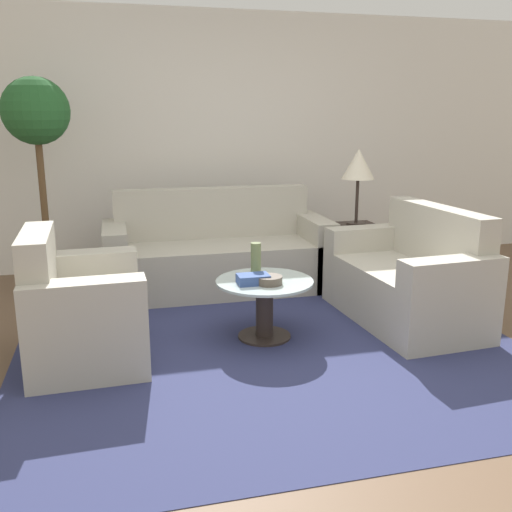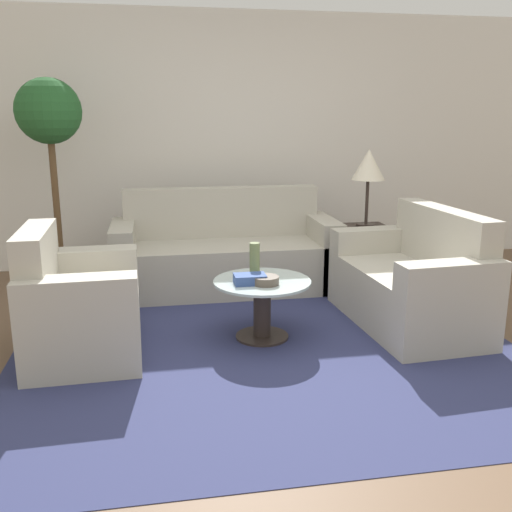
{
  "view_description": "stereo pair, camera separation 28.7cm",
  "coord_description": "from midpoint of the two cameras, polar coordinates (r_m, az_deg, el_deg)",
  "views": [
    {
      "loc": [
        -1.06,
        -3.16,
        1.58
      ],
      "look_at": [
        -0.06,
        0.83,
        0.55
      ],
      "focal_mm": 40.0,
      "sensor_mm": 36.0,
      "label": 1
    },
    {
      "loc": [
        -0.78,
        -3.22,
        1.58
      ],
      "look_at": [
        -0.06,
        0.83,
        0.55
      ],
      "focal_mm": 40.0,
      "sensor_mm": 36.0,
      "label": 2
    }
  ],
  "objects": [
    {
      "name": "ground_plane",
      "position": [
        3.68,
        5.52,
        -11.45
      ],
      "size": [
        14.0,
        14.0,
        0.0
      ],
      "primitive_type": "plane",
      "color": "brown"
    },
    {
      "name": "sofa_main",
      "position": [
        5.28,
        -1.57,
        -0.0
      ],
      "size": [
        2.02,
        0.78,
        0.91
      ],
      "color": "#B2AD9E",
      "rests_on": "ground_plane"
    },
    {
      "name": "book_stack",
      "position": [
        3.95,
        1.47,
        -2.34
      ],
      "size": [
        0.22,
        0.14,
        0.07
      ],
      "rotation": [
        0.0,
        0.0,
        0.0
      ],
      "color": "#334C8C",
      "rests_on": "coffee_table"
    },
    {
      "name": "coffee_table",
      "position": [
        4.08,
        2.64,
        -4.54
      ],
      "size": [
        0.7,
        0.7,
        0.43
      ],
      "color": "#332823",
      "rests_on": "ground_plane"
    },
    {
      "name": "wall_back",
      "position": [
        6.11,
        -1.47,
        11.41
      ],
      "size": [
        10.0,
        0.06,
        2.6
      ],
      "color": "white",
      "rests_on": "ground_plane"
    },
    {
      "name": "side_table",
      "position": [
        5.52,
        12.26,
        0.08
      ],
      "size": [
        0.42,
        0.42,
        0.56
      ],
      "color": "#332823",
      "rests_on": "ground_plane"
    },
    {
      "name": "loveseat",
      "position": [
        4.57,
        17.34,
        -2.88
      ],
      "size": [
        0.83,
        1.4,
        0.89
      ],
      "rotation": [
        0.0,
        0.0,
        -1.51
      ],
      "color": "#B2AD9E",
      "rests_on": "ground_plane"
    },
    {
      "name": "rug",
      "position": [
        4.18,
        2.6,
        -8.13
      ],
      "size": [
        3.44,
        3.42,
        0.01
      ],
      "color": "navy",
      "rests_on": "ground_plane"
    },
    {
      "name": "potted_plant",
      "position": [
        5.35,
        -18.4,
        11.24
      ],
      "size": [
        0.57,
        0.57,
        1.89
      ],
      "color": "#3D3833",
      "rests_on": "ground_plane"
    },
    {
      "name": "vase",
      "position": [
        4.12,
        1.86,
        -0.36
      ],
      "size": [
        0.07,
        0.07,
        0.24
      ],
      "color": "#6B7A4C",
      "rests_on": "coffee_table"
    },
    {
      "name": "armchair",
      "position": [
        3.94,
        -15.66,
        -5.4
      ],
      "size": [
        0.75,
        0.97,
        0.87
      ],
      "rotation": [
        0.0,
        0.0,
        1.6
      ],
      "color": "#B2AD9E",
      "rests_on": "ground_plane"
    },
    {
      "name": "table_lamp",
      "position": [
        5.38,
        12.72,
        8.67
      ],
      "size": [
        0.3,
        0.3,
        0.71
      ],
      "color": "#332823",
      "rests_on": "side_table"
    },
    {
      "name": "bowl",
      "position": [
        3.94,
        3.06,
        -2.46
      ],
      "size": [
        0.19,
        0.19,
        0.06
      ],
      "color": "brown",
      "rests_on": "coffee_table"
    }
  ]
}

